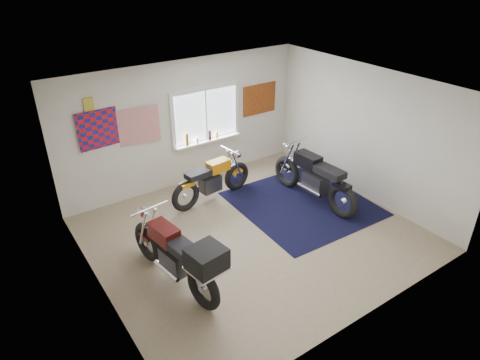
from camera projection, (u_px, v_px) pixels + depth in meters
ground at (253, 234)px, 7.84m from camera, size 5.50×5.50×0.00m
room_shell at (255, 153)px, 7.06m from camera, size 5.50×5.50×5.50m
navy_rug at (302, 204)px, 8.76m from camera, size 2.59×2.69×0.01m
window_assembly at (206, 119)px, 9.23m from camera, size 1.66×0.17×1.26m
oil_bottles at (199, 138)px, 9.23m from camera, size 0.81×0.07×0.28m
flag_display at (88, 104)px, 7.67m from camera, size 1.60×0.10×1.17m
triumph_poster at (259, 99)px, 9.87m from camera, size 0.90×0.03×0.70m
yellow_triumph at (212, 181)px, 8.74m from camera, size 1.96×0.59×0.98m
black_chrome_bike at (314, 179)px, 8.64m from camera, size 0.69×2.26×1.16m
maroon_tourer at (179, 257)px, 6.36m from camera, size 0.79×2.18×1.11m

